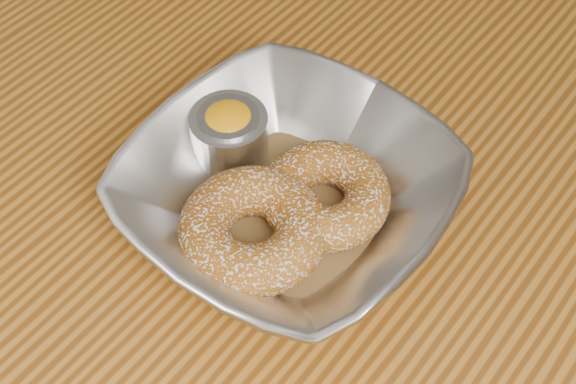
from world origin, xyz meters
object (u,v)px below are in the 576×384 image
Objects in this scene: table at (360,324)px; ramekin at (229,133)px; donut_back at (325,195)px; donut_front at (253,230)px; serving_bowl at (288,194)px.

ramekin is (-0.14, 0.01, 0.13)m from table.
donut_back is at bearing 0.74° from ramekin.
ramekin reaches higher than donut_front.
donut_back is (0.02, 0.02, -0.00)m from serving_bowl.
serving_bowl is at bearing -12.60° from ramekin.
donut_back is at bearing 69.90° from donut_front.
serving_bowl is 2.18× the size of donut_front.
donut_front is (-0.07, -0.05, 0.13)m from table.
donut_front is at bearing -145.35° from table.
serving_bowl is 3.85× the size of ramekin.
donut_front is (0.00, -0.04, 0.00)m from serving_bowl.
table is at bearing -3.32° from ramekin.
table is 20.37× the size of ramekin.
donut_front is 0.09m from ramekin.
ramekin is at bearing 141.36° from donut_front.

